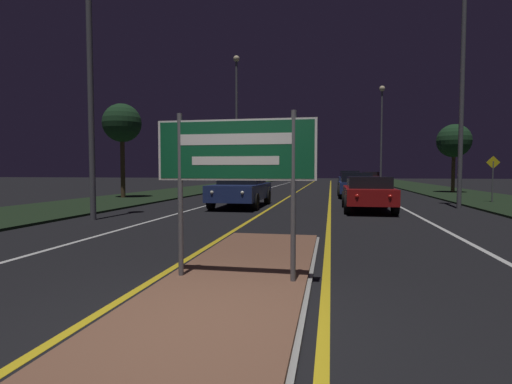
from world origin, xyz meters
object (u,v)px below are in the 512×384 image
object	(u,v)px
car_receding_1	(356,185)
car_receding_2	(349,179)
streetlight_right_near	(464,31)
car_receding_3	(370,178)
car_approaching_0	(242,189)
streetlight_left_far	(237,108)
car_receding_0	(368,192)
streetlight_right_far	(382,119)
warning_sign	(493,174)
streetlight_left_near	(89,10)
highway_sign	(235,159)

from	to	relation	value
car_receding_1	car_receding_2	xyz separation A→B (m)	(0.18, 12.78, 0.07)
streetlight_right_near	car_receding_3	bearing A→B (deg)	91.65
car_receding_1	car_receding_3	size ratio (longest dim) A/B	0.94
car_approaching_0	streetlight_right_near	bearing A→B (deg)	4.95
streetlight_left_far	car_receding_0	xyz separation A→B (m)	(8.94, -15.61, -5.91)
car_receding_1	streetlight_right_far	bearing A→B (deg)	79.20
car_receding_0	car_receding_2	size ratio (longest dim) A/B	0.98
streetlight_left_far	car_receding_2	bearing A→B (deg)	29.46
streetlight_left_far	warning_sign	xyz separation A→B (m)	(15.02, -11.02, -5.24)
car_receding_0	car_receding_3	distance (m)	30.88
streetlight_left_far	car_approaching_0	bearing A→B (deg)	-75.76
car_receding_0	car_receding_1	world-z (taller)	car_receding_1
streetlight_left_far	car_receding_0	size ratio (longest dim) A/B	2.41
warning_sign	streetlight_left_near	bearing A→B (deg)	-148.52
streetlight_right_near	car_receding_0	bearing A→B (deg)	-156.31
car_receding_2	car_receding_3	bearing A→B (deg)	74.64
car_receding_2	car_receding_0	bearing A→B (deg)	-90.53
streetlight_left_near	streetlight_right_near	bearing A→B (deg)	26.18
car_receding_0	warning_sign	distance (m)	7.64
streetlight_left_near	car_receding_1	world-z (taller)	streetlight_left_near
car_receding_1	car_receding_3	xyz separation A→B (m)	(2.92, 22.75, 0.01)
streetlight_right_far	car_receding_1	xyz separation A→B (m)	(-3.63, -19.06, -6.06)
streetlight_right_near	highway_sign	bearing A→B (deg)	-117.47
streetlight_right_near	car_receding_1	distance (m)	9.76
streetlight_right_near	streetlight_right_far	world-z (taller)	streetlight_right_near
highway_sign	car_receding_2	distance (m)	31.63
streetlight_left_near	streetlight_left_far	size ratio (longest dim) A/B	0.87
highway_sign	car_receding_2	size ratio (longest dim) A/B	0.49
streetlight_left_near	streetlight_left_far	distance (m)	20.13
streetlight_left_near	streetlight_right_near	xyz separation A→B (m)	(12.56, 6.18, 0.66)
streetlight_left_near	car_receding_0	bearing A→B (deg)	27.21
highway_sign	car_receding_2	bearing A→B (deg)	84.82
highway_sign	warning_sign	xyz separation A→B (m)	(8.74, 15.30, -0.33)
highway_sign	car_receding_0	bearing A→B (deg)	76.06
highway_sign	streetlight_right_near	distance (m)	14.97
streetlight_left_far	warning_sign	distance (m)	19.35
car_receding_1	streetlight_left_far	bearing A→B (deg)	139.57
streetlight_right_near	car_receding_3	size ratio (longest dim) A/B	2.25
streetlight_left_near	car_receding_2	distance (m)	27.43
streetlight_left_near	streetlight_left_far	world-z (taller)	streetlight_left_far
highway_sign	streetlight_left_far	distance (m)	27.51
streetlight_right_far	car_receding_3	xyz separation A→B (m)	(-0.71, 3.70, -6.05)
streetlight_right_near	car_approaching_0	world-z (taller)	streetlight_right_near
streetlight_left_near	car_receding_0	distance (m)	11.45
streetlight_left_near	car_receding_3	xyz separation A→B (m)	(11.73, 35.26, -5.73)
streetlight_right_far	car_approaching_0	bearing A→B (deg)	-108.67
streetlight_right_far	streetlight_right_near	bearing A→B (deg)	-89.71
highway_sign	car_receding_3	world-z (taller)	highway_sign
car_receding_0	car_approaching_0	bearing A→B (deg)	170.41
car_approaching_0	streetlight_left_far	bearing A→B (deg)	104.24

